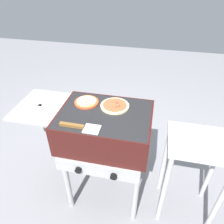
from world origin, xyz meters
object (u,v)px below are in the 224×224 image
object	(u,v)px
pizza_pepperoni	(115,106)
prep_table	(194,164)
spatula	(80,127)
pizza_cheese	(87,102)
grill	(103,130)

from	to	relation	value
pizza_pepperoni	prep_table	xyz separation A→B (m)	(0.61, -0.10, -0.36)
spatula	pizza_cheese	bearing A→B (deg)	99.58
pizza_pepperoni	pizza_cheese	size ratio (longest dim) A/B	1.16
grill	spatula	distance (m)	0.25
pizza_cheese	spatula	bearing A→B (deg)	-80.42
pizza_pepperoni	grill	bearing A→B (deg)	-122.72
pizza_pepperoni	spatula	distance (m)	0.32
grill	pizza_pepperoni	bearing A→B (deg)	57.28
pizza_pepperoni	pizza_cheese	xyz separation A→B (m)	(-0.21, 0.00, 0.00)
grill	spatula	world-z (taller)	spatula
grill	pizza_pepperoni	world-z (taller)	pizza_pepperoni
spatula	prep_table	xyz separation A→B (m)	(0.77, 0.18, -0.36)
pizza_cheese	prep_table	world-z (taller)	pizza_cheese
pizza_cheese	prep_table	bearing A→B (deg)	-6.85
grill	spatula	bearing A→B (deg)	-119.76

